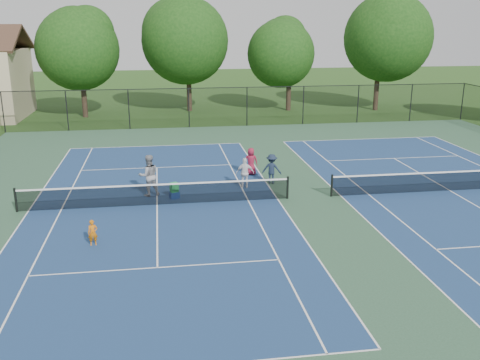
{
  "coord_description": "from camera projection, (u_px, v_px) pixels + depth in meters",
  "views": [
    {
      "loc": [
        -6.7,
        -22.78,
        7.85
      ],
      "look_at": [
        -3.41,
        -1.0,
        1.3
      ],
      "focal_mm": 40.0,
      "sensor_mm": 36.0,
      "label": 1
    }
  ],
  "objects": [
    {
      "name": "instructor",
      "position": [
        149.0,
        175.0,
        24.83
      ],
      "size": [
        1.11,
        0.96,
        1.96
      ],
      "primitive_type": "imported",
      "rotation": [
        0.0,
        0.0,
        3.39
      ],
      "color": "gray",
      "rests_on": "ground"
    },
    {
      "name": "ground",
      "position": [
        309.0,
        198.0,
        24.78
      ],
      "size": [
        140.0,
        140.0,
        0.0
      ],
      "primitive_type": "plane",
      "color": "#234716",
      "rests_on": "ground"
    },
    {
      "name": "ball_crate",
      "position": [
        174.0,
        195.0,
        24.64
      ],
      "size": [
        0.5,
        0.44,
        0.32
      ],
      "primitive_type": "cube",
      "rotation": [
        0.0,
        0.0,
        0.32
      ],
      "color": "#153F96",
      "rests_on": "ground"
    },
    {
      "name": "tree_back_c",
      "position": [
        290.0,
        49.0,
        47.63
      ],
      "size": [
        6.0,
        6.0,
        8.4
      ],
      "color": "#2D2116",
      "rests_on": "ground"
    },
    {
      "name": "bystander_a",
      "position": [
        245.0,
        173.0,
        26.09
      ],
      "size": [
        0.91,
        0.44,
        1.5
      ],
      "primitive_type": "imported",
      "rotation": [
        0.0,
        0.0,
        3.06
      ],
      "color": "white",
      "rests_on": "ground"
    },
    {
      "name": "ball_hopper",
      "position": [
        174.0,
        187.0,
        24.53
      ],
      "size": [
        0.43,
        0.4,
        0.43
      ],
      "primitive_type": "cube",
      "rotation": [
        0.0,
        0.0,
        0.44
      ],
      "color": "green",
      "rests_on": "ball_crate"
    },
    {
      "name": "tennis_court_right",
      "position": [
        450.0,
        189.0,
        25.76
      ],
      "size": [
        12.0,
        23.83,
        1.07
      ],
      "color": "navy",
      "rests_on": "ground"
    },
    {
      "name": "court_pad",
      "position": [
        309.0,
        198.0,
        24.78
      ],
      "size": [
        36.0,
        36.0,
        0.01
      ],
      "primitive_type": "cube",
      "color": "#2C4E36",
      "rests_on": "ground"
    },
    {
      "name": "tree_back_a",
      "position": [
        80.0,
        44.0,
        43.95
      ],
      "size": [
        6.8,
        6.8,
        9.15
      ],
      "color": "#2D2116",
      "rests_on": "ground"
    },
    {
      "name": "child_player",
      "position": [
        93.0,
        233.0,
        19.39
      ],
      "size": [
        0.39,
        0.29,
        0.97
      ],
      "primitive_type": "imported",
      "rotation": [
        0.0,
        0.0,
        0.16
      ],
      "color": "orange",
      "rests_on": "ground"
    },
    {
      "name": "bystander_b",
      "position": [
        272.0,
        169.0,
        26.76
      ],
      "size": [
        1.11,
        0.88,
        1.51
      ],
      "primitive_type": "imported",
      "rotation": [
        0.0,
        0.0,
        2.76
      ],
      "color": "#192438",
      "rests_on": "ground"
    },
    {
      "name": "tree_back_d",
      "position": [
        381.0,
        33.0,
        47.44
      ],
      "size": [
        7.8,
        7.8,
        10.37
      ],
      "color": "#2D2116",
      "rests_on": "ground"
    },
    {
      "name": "tennis_court_left",
      "position": [
        157.0,
        203.0,
        23.76
      ],
      "size": [
        12.0,
        23.83,
        1.07
      ],
      "color": "navy",
      "rests_on": "ground"
    },
    {
      "name": "tree_back_b",
      "position": [
        188.0,
        36.0,
        46.98
      ],
      "size": [
        7.6,
        7.6,
        10.03
      ],
      "color": "#2D2116",
      "rests_on": "ground"
    },
    {
      "name": "perimeter_fence",
      "position": [
        311.0,
        164.0,
        24.33
      ],
      "size": [
        36.08,
        36.08,
        3.02
      ],
      "color": "black",
      "rests_on": "ground"
    },
    {
      "name": "bystander_c",
      "position": [
        251.0,
        161.0,
        28.3
      ],
      "size": [
        0.77,
        0.56,
        1.46
      ],
      "primitive_type": "imported",
      "rotation": [
        0.0,
        0.0,
        3.0
      ],
      "color": "maroon",
      "rests_on": "ground"
    }
  ]
}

